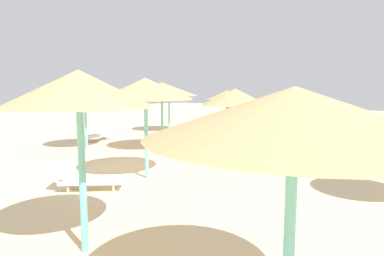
# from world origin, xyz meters

# --- Properties ---
(ground_plane) EXTENTS (80.00, 80.00, 0.00)m
(ground_plane) POSITION_xyz_m (0.00, 0.00, 0.00)
(ground_plane) COLOR beige
(parasol_0) EXTENTS (2.45, 2.45, 2.78)m
(parasol_0) POSITION_xyz_m (2.02, 3.16, 2.47)
(parasol_0) COLOR #6BC6BC
(parasol_0) RESTS_ON ground
(parasol_1) EXTENTS (2.79, 2.79, 2.90)m
(parasol_1) POSITION_xyz_m (-4.78, 0.86, 2.65)
(parasol_1) COLOR #6BC6BC
(parasol_1) RESTS_ON ground
(parasol_3) EXTENTS (2.87, 2.87, 3.10)m
(parasol_3) POSITION_xyz_m (1.22, -0.20, 2.76)
(parasol_3) COLOR #6BC6BC
(parasol_3) RESTS_ON ground
(parasol_4) EXTENTS (3.17, 3.17, 2.66)m
(parasol_4) POSITION_xyz_m (-6.99, 7.83, 2.40)
(parasol_4) COLOR #6BC6BC
(parasol_4) RESTS_ON ground
(parasol_5) EXTENTS (3.19, 3.19, 3.05)m
(parasol_5) POSITION_xyz_m (-1.95, 3.06, 2.75)
(parasol_5) COLOR #6BC6BC
(parasol_5) RESTS_ON ground
(parasol_6) EXTENTS (2.59, 2.59, 2.68)m
(parasol_6) POSITION_xyz_m (-3.52, 9.59, 2.37)
(parasol_6) COLOR #6BC6BC
(parasol_6) RESTS_ON ground
(parasol_7) EXTENTS (3.01, 3.01, 2.79)m
(parasol_7) POSITION_xyz_m (7.70, -3.24, 2.52)
(parasol_7) COLOR #6BC6BC
(parasol_7) RESTS_ON ground
(parasol_8) EXTENTS (2.44, 2.44, 3.07)m
(parasol_8) POSITION_xyz_m (4.22, -3.78, 2.75)
(parasol_8) COLOR #6BC6BC
(parasol_8) RESTS_ON ground
(lounger_0) EXTENTS (1.76, 1.81, 0.73)m
(lounger_0) POSITION_xyz_m (1.43, 4.49, 0.32)
(lounger_0) COLOR white
(lounger_0) RESTS_ON ground
(lounger_1) EXTENTS (0.79, 1.94, 0.69)m
(lounger_1) POSITION_xyz_m (-6.63, 2.44, 0.32)
(lounger_1) COLOR white
(lounger_1) RESTS_ON ground
(lounger_3) EXTENTS (1.73, 1.86, 0.67)m
(lounger_3) POSITION_xyz_m (1.06, -2.11, 0.31)
(lounger_3) COLOR white
(lounger_3) RESTS_ON ground
(bench_0) EXTENTS (0.61, 1.54, 0.49)m
(bench_0) POSITION_xyz_m (-5.35, 11.24, 0.35)
(bench_0) COLOR brown
(bench_0) RESTS_ON ground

